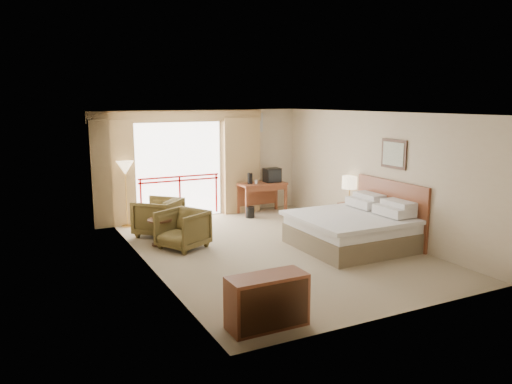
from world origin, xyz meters
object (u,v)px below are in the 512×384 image
bed (353,229)px  armchair_far (159,235)px  side_table (160,227)px  nightstand (350,216)px  armchair_near (183,248)px  dresser (267,301)px  table_lamp (350,183)px  wastebasket (250,212)px  desk (261,189)px  tv (272,175)px  floor_lamp (125,170)px

bed → armchair_far: bearing=140.8°
bed → side_table: (-3.44, 1.88, 0.00)m
nightstand → side_table: bearing=170.1°
armchair_near → dresser: bearing=-30.4°
dresser → armchair_far: bearing=85.7°
table_lamp → wastebasket: (-1.64, 1.90, -0.91)m
nightstand → desk: size_ratio=0.46×
tv → wastebasket: (-0.81, -0.31, -0.85)m
armchair_far → floor_lamp: floor_lamp is taller
armchair_far → floor_lamp: (-0.44, 1.09, 1.34)m
armchair_near → desk: bearing=98.5°
bed → armchair_far: 4.23m
table_lamp → armchair_near: size_ratio=0.72×
bed → armchair_far: size_ratio=2.35×
wastebasket → tv: bearing=21.3°
table_lamp → armchair_near: 4.15m
table_lamp → floor_lamp: 5.21m
wastebasket → floor_lamp: 3.24m
wastebasket → dresser: size_ratio=0.27×
floor_lamp → table_lamp: bearing=-27.6°
table_lamp → desk: table_lamp is taller
tv → wastebasket: 1.21m
side_table → bed: bearing=-28.7°
desk → tv: (0.30, -0.06, 0.36)m
side_table → tv: bearing=25.4°
desk → table_lamp: bearing=-68.0°
nightstand → desk: (-1.13, 2.33, 0.34)m
bed → armchair_near: (-3.10, 1.47, -0.38)m
nightstand → wastebasket: 2.55m
armchair_near → side_table: side_table is taller
bed → desk: (-0.22, 3.61, 0.25)m
nightstand → wastebasket: (-1.64, 1.95, -0.14)m
table_lamp → floor_lamp: bearing=152.4°
table_lamp → wastebasket: bearing=130.7°
nightstand → tv: tv is taller
tv → armchair_far: (-3.34, -0.89, -0.99)m
armchair_far → armchair_near: (0.16, -1.19, 0.00)m
nightstand → armchair_near: 4.02m
wastebasket → dresser: (-2.52, -5.66, 0.21)m
bed → desk: 3.63m
wastebasket → floor_lamp: floor_lamp is taller
nightstand → desk: desk is taller
table_lamp → wastebasket: 2.67m
floor_lamp → armchair_near: bearing=-75.3°
wastebasket → armchair_near: armchair_near is taller
armchair_far → armchair_near: armchair_far is taller
bed → floor_lamp: size_ratio=1.37×
nightstand → armchair_near: bearing=175.3°
bed → desk: bed is taller
desk → armchair_far: (-3.04, -0.95, -0.63)m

